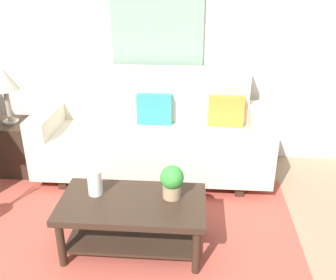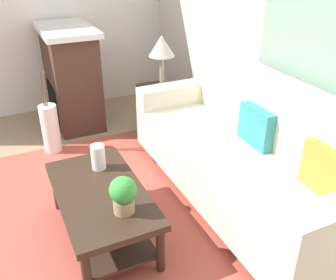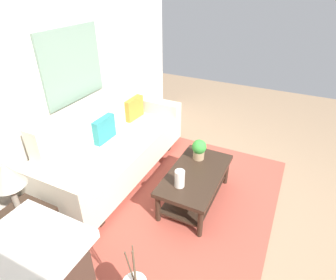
# 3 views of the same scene
# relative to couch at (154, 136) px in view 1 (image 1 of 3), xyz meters

# --- Properties ---
(wall_back) EXTENTS (5.15, 0.10, 2.70)m
(wall_back) POSITION_rel_couch_xyz_m (-0.16, 0.54, 0.92)
(wall_back) COLOR silver
(wall_back) RESTS_ON ground_plane
(area_rug) EXTENTS (2.91, 2.03, 0.01)m
(area_rug) POSITION_rel_couch_xyz_m (-0.16, -1.12, -0.43)
(area_rug) COLOR #B24C3D
(area_rug) RESTS_ON ground_plane
(couch) EXTENTS (2.33, 0.84, 1.08)m
(couch) POSITION_rel_couch_xyz_m (0.00, 0.00, 0.00)
(couch) COLOR beige
(couch) RESTS_ON ground_plane
(throw_pillow_teal) EXTENTS (0.36, 0.12, 0.32)m
(throw_pillow_teal) POSITION_rel_couch_xyz_m (0.00, 0.12, 0.25)
(throw_pillow_teal) COLOR teal
(throw_pillow_teal) RESTS_ON couch
(throw_pillow_orange) EXTENTS (0.37, 0.15, 0.32)m
(throw_pillow_orange) POSITION_rel_couch_xyz_m (0.73, 0.12, 0.25)
(throw_pillow_orange) COLOR orange
(throw_pillow_orange) RESTS_ON couch
(coffee_table) EXTENTS (1.10, 0.60, 0.43)m
(coffee_table) POSITION_rel_couch_xyz_m (-0.03, -1.20, -0.12)
(coffee_table) COLOR #332319
(coffee_table) RESTS_ON ground_plane
(tabletop_vase) EXTENTS (0.11, 0.11, 0.20)m
(tabletop_vase) POSITION_rel_couch_xyz_m (-0.33, -1.12, 0.10)
(tabletop_vase) COLOR white
(tabletop_vase) RESTS_ON coffee_table
(potted_plant_tabletop) EXTENTS (0.18, 0.18, 0.26)m
(potted_plant_tabletop) POSITION_rel_couch_xyz_m (0.26, -1.12, 0.14)
(potted_plant_tabletop) COLOR tan
(potted_plant_tabletop) RESTS_ON coffee_table
(side_table) EXTENTS (0.44, 0.44, 0.56)m
(side_table) POSITION_rel_couch_xyz_m (-1.46, -0.06, -0.15)
(side_table) COLOR #332319
(side_table) RESTS_ON ground_plane
(table_lamp) EXTENTS (0.28, 0.28, 0.57)m
(table_lamp) POSITION_rel_couch_xyz_m (-1.46, -0.06, 0.56)
(table_lamp) COLOR gray
(table_lamp) RESTS_ON side_table
(framed_painting) EXTENTS (0.96, 0.03, 0.88)m
(framed_painting) POSITION_rel_couch_xyz_m (-0.00, 0.47, 1.05)
(framed_painting) COLOR gray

